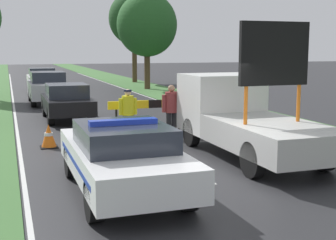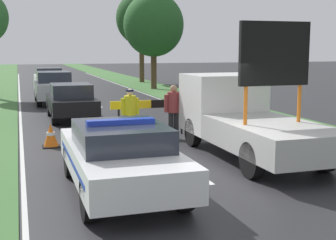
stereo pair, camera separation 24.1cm
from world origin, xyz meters
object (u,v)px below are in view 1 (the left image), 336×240
(queued_car_sedan_silver, at_px, (48,87))
(roadside_tree_near_left, at_px, (147,25))
(police_officer, at_px, (128,110))
(police_car, at_px, (122,156))
(work_truck, at_px, (242,116))
(queued_car_sedan_black, at_px, (67,101))
(traffic_cone_near_police, at_px, (115,135))
(pedestrian_civilian, at_px, (171,108))
(traffic_cone_near_truck, at_px, (217,118))
(queued_car_van_white, at_px, (42,79))
(traffic_cone_centre_front, at_px, (49,136))
(road_barrier, at_px, (148,107))
(roadside_tree_near_right, at_px, (134,19))

(queued_car_sedan_silver, height_order, roadside_tree_near_left, roadside_tree_near_left)
(queued_car_sedan_silver, bearing_deg, police_officer, 97.81)
(police_car, xyz_separation_m, work_truck, (3.89, 2.38, 0.29))
(police_car, bearing_deg, police_officer, 77.97)
(police_car, bearing_deg, queued_car_sedan_silver, 93.70)
(queued_car_sedan_black, bearing_deg, queued_car_sedan_silver, -87.64)
(queued_car_sedan_black, bearing_deg, traffic_cone_near_police, 98.65)
(work_truck, xyz_separation_m, queued_car_sedan_silver, (-4.01, 13.77, -0.18))
(police_officer, distance_m, pedestrian_civilian, 1.36)
(traffic_cone_near_truck, distance_m, queued_car_sedan_silver, 10.84)
(traffic_cone_near_police, relative_size, queued_car_van_white, 0.13)
(traffic_cone_centre_front, height_order, roadside_tree_near_left, roadside_tree_near_left)
(queued_car_van_white, distance_m, roadside_tree_near_left, 8.02)
(traffic_cone_near_truck, bearing_deg, queued_car_van_white, 107.31)
(pedestrian_civilian, height_order, traffic_cone_near_truck, pedestrian_civilian)
(police_officer, distance_m, traffic_cone_near_truck, 4.11)
(queued_car_sedan_black, relative_size, queued_car_van_white, 1.03)
(traffic_cone_near_police, relative_size, queued_car_sedan_silver, 0.11)
(police_car, xyz_separation_m, traffic_cone_near_truck, (5.14, 6.68, -0.45))
(traffic_cone_near_truck, xyz_separation_m, queued_car_sedan_black, (-5.01, 3.43, 0.45))
(work_truck, relative_size, road_barrier, 2.14)
(pedestrian_civilian, height_order, roadside_tree_near_right, roadside_tree_near_right)
(traffic_cone_centre_front, xyz_separation_m, roadside_tree_near_left, (8.25, 17.93, 4.10))
(pedestrian_civilian, height_order, queued_car_van_white, pedestrian_civilian)
(work_truck, xyz_separation_m, queued_car_van_white, (-3.83, 20.59, -0.20))
(traffic_cone_centre_front, bearing_deg, pedestrian_civilian, 0.73)
(police_officer, height_order, roadside_tree_near_right, roadside_tree_near_right)
(police_car, xyz_separation_m, police_officer, (1.40, 5.11, 0.21))
(queued_car_sedan_black, distance_m, queued_car_sedan_silver, 6.04)
(road_barrier, xyz_separation_m, roadside_tree_near_left, (4.99, 17.05, 3.48))
(traffic_cone_near_police, height_order, traffic_cone_centre_front, traffic_cone_centre_front)
(work_truck, xyz_separation_m, roadside_tree_near_left, (3.33, 20.40, 3.41))
(queued_car_van_white, bearing_deg, queued_car_sedan_black, 90.31)
(queued_car_van_white, height_order, roadside_tree_near_left, roadside_tree_near_left)
(police_officer, relative_size, queued_car_sedan_silver, 0.35)
(police_car, relative_size, police_officer, 2.95)
(road_barrier, distance_m, police_officer, 1.04)
(traffic_cone_centre_front, distance_m, queued_car_sedan_black, 5.40)
(work_truck, relative_size, traffic_cone_near_police, 11.16)
(roadside_tree_near_right, bearing_deg, work_truck, -98.83)
(police_car, xyz_separation_m, traffic_cone_near_police, (0.93, 4.90, -0.49))
(road_barrier, distance_m, roadside_tree_near_right, 24.96)
(traffic_cone_near_police, relative_size, queued_car_sedan_black, 0.13)
(pedestrian_civilian, distance_m, roadside_tree_near_right, 25.63)
(traffic_cone_near_police, bearing_deg, queued_car_van_white, 92.73)
(pedestrian_civilian, relative_size, traffic_cone_centre_front, 2.50)
(police_officer, relative_size, roadside_tree_near_left, 0.24)
(pedestrian_civilian, relative_size, queued_car_van_white, 0.44)
(road_barrier, relative_size, police_officer, 1.67)
(police_car, height_order, roadside_tree_near_right, roadside_tree_near_right)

